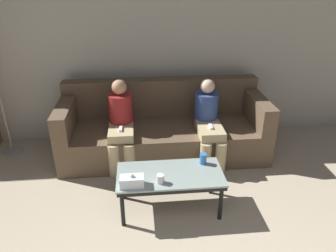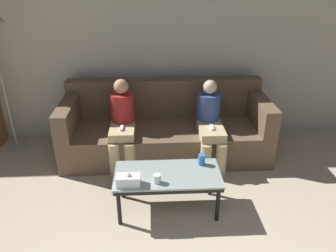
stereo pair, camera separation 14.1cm
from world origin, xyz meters
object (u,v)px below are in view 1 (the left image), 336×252
Objects in this scene: couch at (163,129)px; coffee_table at (170,177)px; cup_near_right at (203,159)px; cup_near_left at (160,179)px; seated_person_left_end at (121,123)px; tissue_box at (132,181)px; seated_person_mid_left at (208,121)px.

coffee_table is at bearing -91.64° from couch.
couch is 22.74× the size of cup_near_right.
cup_near_left is 0.08× the size of seated_person_left_end.
seated_person_left_end reaches higher than tissue_box.
couch is 0.63m from seated_person_left_end.
tissue_box is at bearing -156.54° from cup_near_right.
couch is 11.72× the size of tissue_box.
cup_near_left is at bearing -70.14° from seated_person_left_end.
cup_near_right is 0.11× the size of seated_person_left_end.
seated_person_mid_left is at bearing -1.57° from seated_person_left_end.
couch is 2.49× the size of coffee_table.
cup_near_left is 0.39× the size of tissue_box.
seated_person_mid_left is at bearing 74.47° from cup_near_right.
coffee_table is at bearing -121.79° from seated_person_mid_left.
couch is at bearing 83.95° from cup_near_left.
coffee_table is 0.20m from cup_near_left.
cup_near_left is 0.26m from tissue_box.
cup_near_right reaches higher than coffee_table.
cup_near_left is 1.15m from seated_person_left_end.
seated_person_left_end is (-0.13, 1.10, 0.08)m from tissue_box.
couch is at bearing 73.37° from tissue_box.
seated_person_left_end is at bearing 178.43° from seated_person_mid_left.
coffee_table is (-0.03, -1.18, 0.06)m from couch.
seated_person_left_end is (-0.85, 0.79, 0.07)m from cup_near_right.
couch is at bearing 153.07° from seated_person_mid_left.
tissue_box is (-0.37, -0.16, 0.10)m from coffee_table.
tissue_box is 1.11m from seated_person_left_end.
cup_near_left is at bearing -147.77° from cup_near_right.
cup_near_right is at bearing -43.00° from seated_person_left_end.
seated_person_left_end is at bearing 117.87° from coffee_table.
tissue_box is (-0.40, -1.34, 0.15)m from couch.
cup_near_left is (-0.14, -1.32, 0.15)m from couch.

